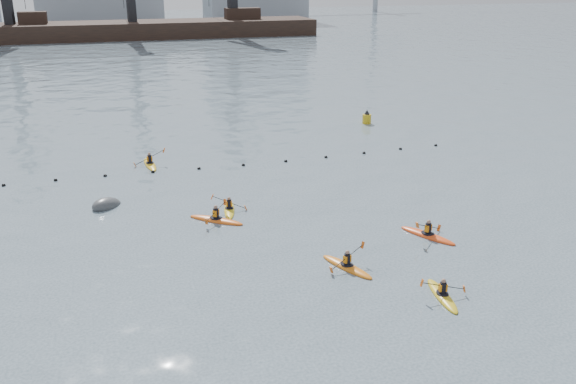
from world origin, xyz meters
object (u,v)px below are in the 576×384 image
at_px(kayaker_4, 428,235).
at_px(mooring_buoy, 107,206).
at_px(kayaker_2, 216,219).
at_px(kayaker_1, 442,295).
at_px(kayaker_5, 150,164).
at_px(kayaker_0, 347,266).
at_px(kayaker_3, 229,209).
at_px(nav_buoy, 367,119).

relative_size(kayaker_4, mooring_buoy, 1.55).
distance_m(kayaker_2, mooring_buoy, 6.73).
xyz_separation_m(kayaker_1, kayaker_4, (2.44, 5.46, 0.01)).
bearing_deg(kayaker_5, mooring_buoy, -118.16).
xyz_separation_m(kayaker_0, kayaker_2, (-4.50, 7.06, 0.00)).
xyz_separation_m(kayaker_3, mooring_buoy, (-6.41, 2.73, -0.09)).
xyz_separation_m(kayaker_2, nav_buoy, (16.64, 17.63, 0.31)).
bearing_deg(nav_buoy, kayaker_4, -107.12).
bearing_deg(kayaker_2, kayaker_0, -107.28).
height_order(kayaker_3, nav_buoy, nav_buoy).
xyz_separation_m(kayaker_0, kayaker_1, (2.69, -3.53, -0.00)).
relative_size(kayaker_0, kayaker_1, 1.03).
bearing_deg(kayaker_3, mooring_buoy, 169.12).
bearing_deg(nav_buoy, kayaker_5, -160.85).
height_order(kayaker_5, nav_buoy, nav_buoy).
bearing_deg(nav_buoy, kayaker_3, -133.70).
bearing_deg(kayaker_2, kayaker_5, 52.40).
relative_size(kayaker_4, kayaker_5, 0.97).
bearing_deg(kayaker_1, kayaker_5, 122.57).
bearing_deg(kayaker_4, kayaker_0, -6.46).
xyz_separation_m(kayaker_2, mooring_buoy, (-5.43, 3.97, -0.10)).
distance_m(kayaker_4, mooring_buoy, 17.60).
xyz_separation_m(kayaker_1, kayaker_3, (-6.21, 11.82, -0.00)).
relative_size(kayaker_2, nav_buoy, 2.07).
height_order(kayaker_1, kayaker_4, kayaker_4).
relative_size(kayaker_3, kayaker_4, 0.93).
xyz_separation_m(kayaker_1, mooring_buoy, (-12.62, 14.55, -0.09)).
height_order(kayaker_5, mooring_buoy, kayaker_5).
bearing_deg(kayaker_0, mooring_buoy, 109.56).
distance_m(kayaker_2, kayaker_3, 1.58).
height_order(kayaker_3, kayaker_5, kayaker_5).
height_order(mooring_buoy, nav_buoy, nav_buoy).
bearing_deg(kayaker_1, kayaker_2, 132.88).
bearing_deg(kayaker_1, kayaker_3, 126.41).
relative_size(kayaker_0, kayaker_2, 1.08).
relative_size(kayaker_2, kayaker_3, 0.97).
bearing_deg(kayaker_2, kayaker_4, -77.80).
xyz_separation_m(kayaker_0, kayaker_4, (5.14, 1.93, 0.00)).
xyz_separation_m(kayaker_4, mooring_buoy, (-15.06, 9.09, -0.10)).
bearing_deg(mooring_buoy, kayaker_4, -31.12).
bearing_deg(mooring_buoy, nav_buoy, 31.75).
bearing_deg(kayaker_0, nav_buoy, 41.36).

